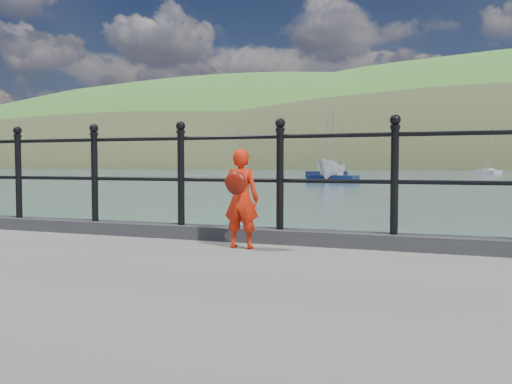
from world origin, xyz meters
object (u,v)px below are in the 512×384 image
at_px(child, 241,198).
at_px(sailboat_port, 332,179).
at_px(sailboat_deep, 488,172).
at_px(railing, 229,167).
at_px(launch_white, 332,171).
at_px(sailboat_left, 326,174).

bearing_deg(child, sailboat_port, -80.25).
bearing_deg(sailboat_deep, railing, -38.75).
distance_m(launch_white, sailboat_deep, 55.46).
bearing_deg(sailboat_port, sailboat_deep, 87.06).
xyz_separation_m(sailboat_port, sailboat_left, (-6.82, 26.26, -0.00)).
distance_m(child, sailboat_port, 49.93).
xyz_separation_m(railing, launch_white, (-9.82, 48.91, -0.68)).
bearing_deg(sailboat_deep, sailboat_port, -52.27).
distance_m(sailboat_port, sailboat_left, 27.14).
bearing_deg(launch_white, sailboat_left, 109.61).
bearing_deg(launch_white, sailboat_port, -62.62).
height_order(sailboat_port, sailboat_left, sailboat_left).
height_order(railing, sailboat_port, sailboat_port).
relative_size(child, launch_white, 0.17).
bearing_deg(child, sailboat_left, -79.18).
relative_size(launch_white, sailboat_left, 0.69).
relative_size(child, sailboat_left, 0.12).
bearing_deg(child, railing, -56.53).
relative_size(sailboat_left, sailboat_deep, 1.03).
bearing_deg(launch_white, railing, -73.45).
bearing_deg(railing, sailboat_deep, 85.91).
bearing_deg(sailboat_port, launch_white, 126.87).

